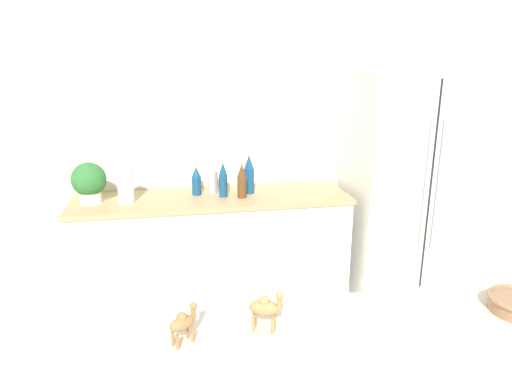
% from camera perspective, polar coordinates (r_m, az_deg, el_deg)
% --- Properties ---
extents(wall_back, '(8.00, 0.06, 2.55)m').
position_cam_1_polar(wall_back, '(3.84, -0.06, 6.84)').
color(wall_back, silver).
rests_on(wall_back, ground_plane).
extents(back_counter, '(2.12, 0.63, 0.88)m').
position_cam_1_polar(back_counter, '(3.70, -5.38, -7.06)').
color(back_counter, white).
rests_on(back_counter, ground_plane).
extents(refrigerator, '(0.95, 0.71, 1.81)m').
position_cam_1_polar(refrigerator, '(3.96, 18.35, 0.83)').
color(refrigerator, silver).
rests_on(refrigerator, ground_plane).
extents(potted_plant, '(0.25, 0.25, 0.30)m').
position_cam_1_polar(potted_plant, '(3.54, -20.15, 1.24)').
color(potted_plant, silver).
rests_on(potted_plant, back_counter).
extents(paper_towel_roll, '(0.11, 0.11, 0.27)m').
position_cam_1_polar(paper_towel_roll, '(3.47, -16.01, 0.83)').
color(paper_towel_roll, white).
rests_on(paper_towel_roll, back_counter).
extents(back_bottle_0, '(0.07, 0.07, 0.28)m').
position_cam_1_polar(back_bottle_0, '(3.50, -4.13, 1.52)').
color(back_bottle_0, navy).
rests_on(back_bottle_0, back_counter).
extents(back_bottle_1, '(0.07, 0.07, 0.27)m').
position_cam_1_polar(back_bottle_1, '(3.47, -1.78, 1.37)').
color(back_bottle_1, brown).
rests_on(back_bottle_1, back_counter).
extents(back_bottle_2, '(0.07, 0.07, 0.29)m').
position_cam_1_polar(back_bottle_2, '(3.59, -5.49, 1.95)').
color(back_bottle_2, '#B2B7BC').
rests_on(back_bottle_2, back_counter).
extents(back_bottle_3, '(0.07, 0.07, 0.23)m').
position_cam_1_polar(back_bottle_3, '(3.57, -7.46, 1.38)').
color(back_bottle_3, navy).
rests_on(back_bottle_3, back_counter).
extents(back_bottle_4, '(0.08, 0.08, 0.31)m').
position_cam_1_polar(back_bottle_4, '(3.58, -0.88, 2.20)').
color(back_bottle_4, navy).
rests_on(back_bottle_4, back_counter).
extents(camel_figurine, '(0.11, 0.09, 0.14)m').
position_cam_1_polar(camel_figurine, '(1.62, -9.07, -15.75)').
color(camel_figurine, olive).
rests_on(camel_figurine, bar_counter).
extents(camel_figurine_second, '(0.13, 0.10, 0.16)m').
position_cam_1_polar(camel_figurine_second, '(1.66, 1.21, -14.17)').
color(camel_figurine_second, '#A87F4C').
rests_on(camel_figurine_second, bar_counter).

